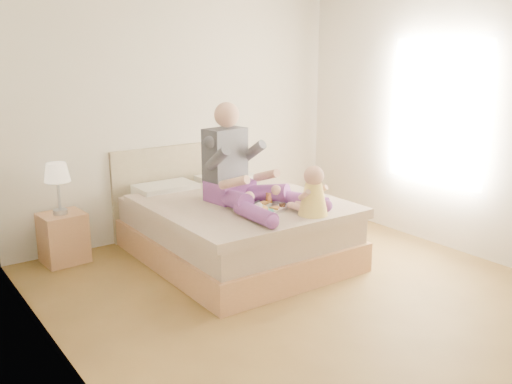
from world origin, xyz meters
TOP-DOWN VIEW (x-y plane):
  - room at (0.08, 0.01)m, footprint 4.02×4.22m
  - bed at (0.00, 1.08)m, footprint 1.70×2.18m
  - nightstand at (-1.45, 1.88)m, footprint 0.43×0.39m
  - lamp at (-1.46, 1.87)m, footprint 0.25×0.25m
  - adult at (-0.04, 0.86)m, footprint 0.82×1.23m
  - tray at (-0.00, 0.52)m, footprint 0.54×0.49m
  - baby at (0.27, 0.16)m, footprint 0.29×0.40m

SIDE VIEW (x-z plane):
  - nightstand at x=-1.45m, z-range 0.00..0.50m
  - bed at x=0.00m, z-range -0.18..0.82m
  - tray at x=0.00m, z-range 0.58..0.70m
  - baby at x=0.27m, z-range 0.57..1.01m
  - lamp at x=-1.46m, z-range 0.63..1.13m
  - adult at x=-0.04m, z-range 0.41..1.39m
  - room at x=0.08m, z-range 0.15..2.87m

